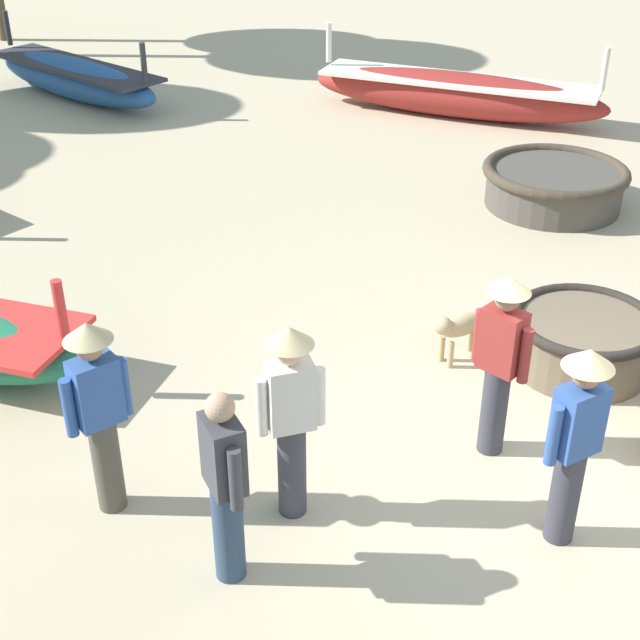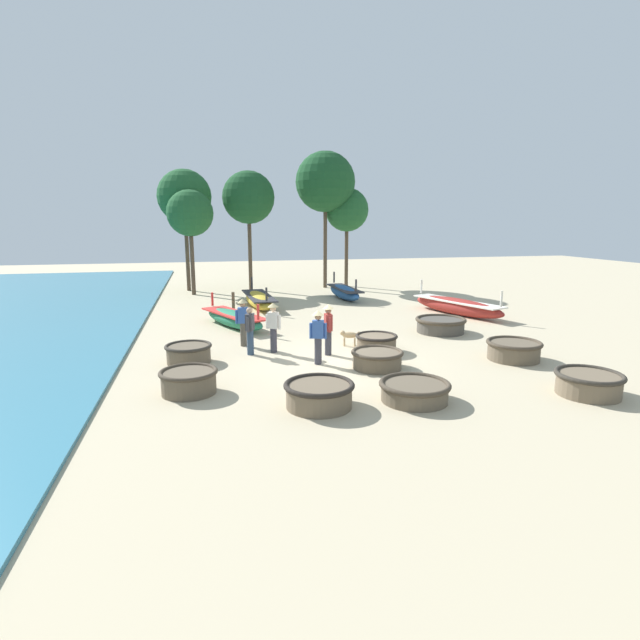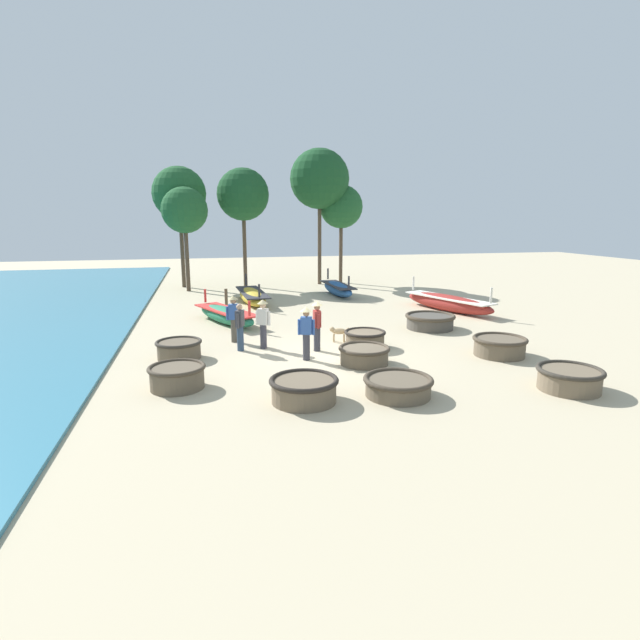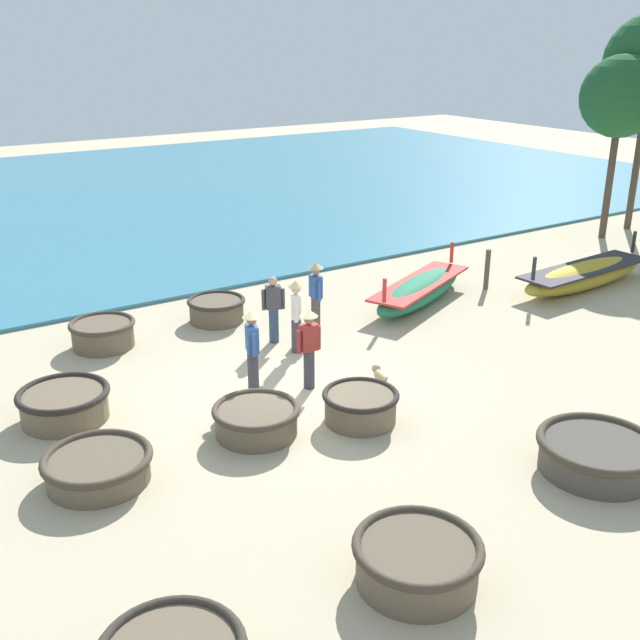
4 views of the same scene
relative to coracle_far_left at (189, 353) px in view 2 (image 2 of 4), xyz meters
The scene contains 26 objects.
ground_plane 4.61m from the coracle_far_left, ahead, with size 80.00×80.00×0.00m, color #BCAD8C.
coracle_far_left is the anchor object (origin of this frame).
coracle_center 6.08m from the coracle_far_left, ahead, with size 1.41×1.41×0.58m.
coracle_upturned 5.77m from the coracle_far_left, 18.81° to the right, with size 1.56×1.56×0.54m.
coracle_weathered 10.16m from the coracle_far_left, 11.14° to the right, with size 1.70×1.70×0.60m.
coracle_far_right 5.49m from the coracle_far_left, 55.88° to the right, with size 1.68×1.68×0.60m.
coracle_front_left 9.77m from the coracle_far_left, 12.90° to the left, with size 1.97×1.97×0.57m.
coracle_nearest 11.18m from the coracle_far_left, 28.11° to the right, with size 1.64×1.64×0.59m.
coracle_beside_post 7.17m from the coracle_far_left, 40.72° to the right, with size 1.74×1.74×0.48m.
coracle_front_right 2.86m from the coracle_far_left, 88.49° to the right, with size 1.48×1.48×0.61m.
long_boat_ochre_hull 14.01m from the coracle_far_left, 54.22° to the left, with size 1.12×4.44×1.31m.
long_boat_white_hull 13.19m from the coracle_far_left, 24.53° to the left, with size 2.65×5.28×1.40m.
long_boat_green_hull 5.35m from the coracle_far_left, 71.62° to the left, with size 2.70×4.37×1.20m.
long_boat_blue_hull 10.25m from the coracle_far_left, 71.69° to the left, with size 1.40×4.95×1.27m.
fisherman_standing_left 2.87m from the coracle_far_left, 13.25° to the left, with size 0.47×0.36×1.67m.
fisherman_by_coracle 4.05m from the coracle_far_left, 15.25° to the right, with size 0.51×0.36×1.67m.
fisherman_hauling 2.08m from the coracle_far_left, 14.79° to the left, with size 0.33×0.50×1.57m.
fisherman_with_hat 2.59m from the coracle_far_left, 43.71° to the left, with size 0.52×0.36×1.67m.
fisherman_standing_right 4.46m from the coracle_far_left, ahead, with size 0.36×0.53×1.67m.
dog 5.47m from the coracle_far_left, ahead, with size 0.67×0.34×0.55m.
mooring_post_mid_beach 7.60m from the coracle_far_left, 76.24° to the left, with size 0.14×0.14×1.12m, color brown.
tree_right_mid 17.47m from the coracle_far_left, 78.12° to the left, with size 3.21×3.21×7.32m.
tree_rightmost 19.82m from the coracle_far_left, 59.41° to the left, with size 2.82×2.82×6.41m.
tree_center 15.49m from the coracle_far_left, 90.30° to the left, with size 2.66×2.66×6.07m.
tree_left_mid 19.28m from the coracle_far_left, 62.99° to the left, with size 3.77×3.77×8.60m.
tree_tall_back 17.57m from the coracle_far_left, 91.38° to the left, with size 3.24×3.24×7.37m.
Camera 2 is at (-3.96, -14.65, 4.31)m, focal length 28.00 mm.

